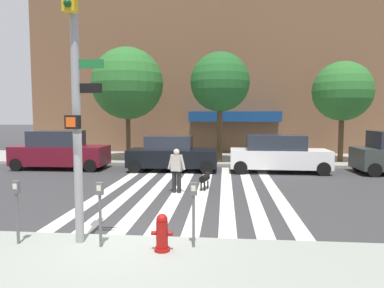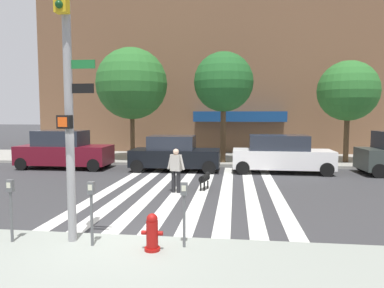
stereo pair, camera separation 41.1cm
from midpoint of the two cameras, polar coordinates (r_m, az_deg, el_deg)
ground_plane at (r=14.05m, az=-4.52°, el=-7.13°), size 160.00×160.00×0.00m
sidewalk_far at (r=22.72m, az=-0.70°, el=-2.33°), size 80.00×6.00×0.15m
crosswalk_stripes at (r=13.93m, az=-0.85°, el=-7.20°), size 6.75×11.15×0.01m
traffic_light_pole at (r=7.85m, az=-19.82°, el=9.02°), size 0.74×0.46×5.80m
fire_hydrant at (r=7.38m, az=-6.51°, el=-14.09°), size 0.44×0.32×0.76m
parking_meter_curbside at (r=8.52m, az=-27.72°, el=-8.47°), size 0.14×0.11×1.36m
parking_meter_second_along at (r=7.70m, az=-16.16°, el=-9.49°), size 0.14×0.11×1.36m
parking_meter_third_along at (r=7.38m, az=-1.36°, el=-9.91°), size 0.14×0.11×1.36m
parked_car_near_curb at (r=20.04m, az=-21.17°, el=-1.05°), size 4.88×1.97×2.04m
parked_car_behind_first at (r=18.18m, az=-3.90°, el=-1.62°), size 4.55×2.06×1.81m
parked_car_third_in_line at (r=18.12m, az=13.12°, el=-1.60°), size 4.87×1.94×1.88m
street_tree_nearest at (r=21.93m, az=-10.92°, el=9.56°), size 4.32×4.32×6.76m
street_tree_middle at (r=20.36m, az=3.95°, el=9.91°), size 3.38×3.38×6.28m
street_tree_further at (r=22.18m, az=22.66°, el=7.85°), size 3.41×3.41×5.79m
pedestrian_dog_walker at (r=13.06m, az=-3.42°, el=-3.91°), size 0.70×0.32×1.64m
dog_on_leash at (r=13.68m, az=1.24°, el=-5.55°), size 0.41×1.02×0.65m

